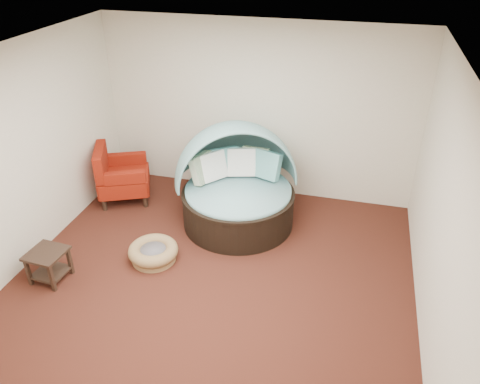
% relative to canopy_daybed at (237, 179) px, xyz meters
% --- Properties ---
extents(floor, '(5.00, 5.00, 0.00)m').
position_rel_canopy_daybed_xyz_m(floor, '(0.06, -1.49, -0.71)').
color(floor, '#461E14').
rests_on(floor, ground).
extents(wall_back, '(5.00, 0.00, 5.00)m').
position_rel_canopy_daybed_xyz_m(wall_back, '(0.06, 1.01, 0.69)').
color(wall_back, beige).
rests_on(wall_back, floor).
extents(wall_front, '(5.00, 0.00, 5.00)m').
position_rel_canopy_daybed_xyz_m(wall_front, '(0.06, -3.99, 0.69)').
color(wall_front, beige).
rests_on(wall_front, floor).
extents(wall_left, '(0.00, 5.00, 5.00)m').
position_rel_canopy_daybed_xyz_m(wall_left, '(-2.44, -1.49, 0.69)').
color(wall_left, beige).
rests_on(wall_left, floor).
extents(wall_right, '(0.00, 5.00, 5.00)m').
position_rel_canopy_daybed_xyz_m(wall_right, '(2.56, -1.49, 0.69)').
color(wall_right, beige).
rests_on(wall_right, floor).
extents(ceiling, '(5.00, 5.00, 0.00)m').
position_rel_canopy_daybed_xyz_m(ceiling, '(0.06, -1.49, 2.09)').
color(ceiling, white).
rests_on(ceiling, wall_back).
extents(canopy_daybed, '(2.23, 2.21, 1.53)m').
position_rel_canopy_daybed_xyz_m(canopy_daybed, '(0.00, 0.00, 0.00)').
color(canopy_daybed, black).
rests_on(canopy_daybed, floor).
extents(pet_basket, '(0.73, 0.73, 0.23)m').
position_rel_canopy_daybed_xyz_m(pet_basket, '(-0.83, -1.25, -0.59)').
color(pet_basket, brown).
rests_on(pet_basket, floor).
extents(red_armchair, '(1.05, 1.05, 0.93)m').
position_rel_canopy_daybed_xyz_m(red_armchair, '(-1.99, 0.12, -0.28)').
color(red_armchair, black).
rests_on(red_armchair, floor).
extents(side_table, '(0.47, 0.47, 0.42)m').
position_rel_canopy_daybed_xyz_m(side_table, '(-1.94, -1.95, -0.43)').
color(side_table, black).
rests_on(side_table, floor).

